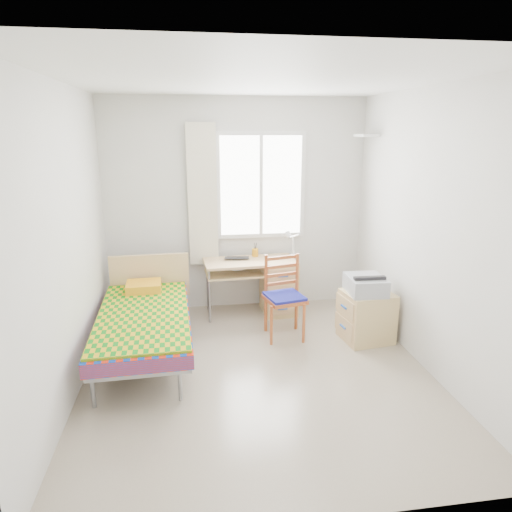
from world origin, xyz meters
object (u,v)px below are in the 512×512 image
(desk, at_px, (273,284))
(cabinet, at_px, (366,316))
(printer, at_px, (366,284))
(chair, at_px, (284,292))
(bed, at_px, (145,317))

(desk, xyz_separation_m, cabinet, (0.86, -0.91, -0.11))
(printer, bearing_deg, chair, 164.89)
(desk, height_order, printer, printer)
(desk, distance_m, chair, 0.68)
(chair, xyz_separation_m, printer, (0.82, -0.25, 0.13))
(desk, distance_m, printer, 1.26)
(desk, relative_size, chair, 1.24)
(desk, relative_size, printer, 2.55)
(bed, distance_m, printer, 2.31)
(desk, bearing_deg, bed, -152.47)
(desk, bearing_deg, chair, -93.38)
(chair, distance_m, cabinet, 0.92)
(chair, height_order, printer, chair)
(desk, height_order, cabinet, desk)
(bed, distance_m, desk, 1.73)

